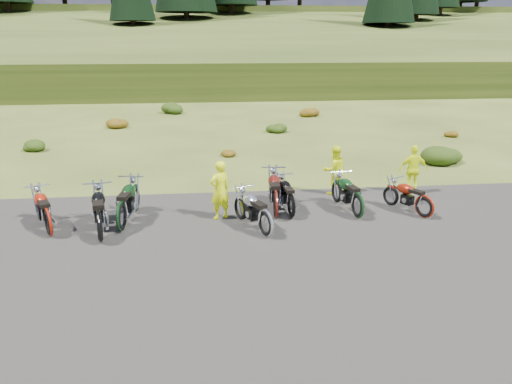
{
  "coord_description": "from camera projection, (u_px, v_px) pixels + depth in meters",
  "views": [
    {
      "loc": [
        -1.39,
        -11.81,
        5.01
      ],
      "look_at": [
        -0.0,
        1.11,
        0.91
      ],
      "focal_mm": 35.0,
      "sensor_mm": 36.0,
      "label": 1
    }
  ],
  "objects": [
    {
      "name": "shrub_3",
      "position": [
        173.0,
        107.0,
        33.14
      ],
      "size": [
        1.56,
        1.56,
        0.92
      ],
      "primitive_type": "ellipsoid",
      "color": "#1E370D",
      "rests_on": "ground"
    },
    {
      "name": "person_right_a",
      "position": [
        334.0,
        171.0,
        16.16
      ],
      "size": [
        0.89,
        0.76,
        1.6
      ],
      "primitive_type": "imported",
      "rotation": [
        0.0,
        0.0,
        3.36
      ],
      "color": "#CFDF0B",
      "rests_on": "ground"
    },
    {
      "name": "motorcycle_7",
      "position": [
        357.0,
        219.0,
        14.24
      ],
      "size": [
        1.04,
        2.18,
        1.1
      ],
      "primitive_type": null,
      "rotation": [
        0.0,
        0.0,
        1.74
      ],
      "color": "black",
      "rests_on": "ground"
    },
    {
      "name": "shrub_4",
      "position": [
        227.0,
        151.0,
        21.46
      ],
      "size": [
        0.77,
        0.77,
        0.45
      ],
      "primitive_type": "ellipsoid",
      "color": "#64390C",
      "rests_on": "ground"
    },
    {
      "name": "motorcycle_3",
      "position": [
        266.0,
        237.0,
        12.92
      ],
      "size": [
        1.45,
        2.17,
        1.08
      ],
      "primitive_type": null,
      "rotation": [
        0.0,
        0.0,
        1.98
      ],
      "color": "silver",
      "rests_on": "ground"
    },
    {
      "name": "gravel_pad",
      "position": [
        271.0,
        274.0,
        10.95
      ],
      "size": [
        20.0,
        12.0,
        0.04
      ],
      "primitive_type": "cube",
      "color": "black",
      "rests_on": "ground"
    },
    {
      "name": "shrub_8",
      "position": [
        449.0,
        132.0,
        25.67
      ],
      "size": [
        0.77,
        0.77,
        0.45
      ],
      "primitive_type": "ellipsoid",
      "color": "#64390C",
      "rests_on": "ground"
    },
    {
      "name": "person_middle",
      "position": [
        220.0,
        191.0,
        13.95
      ],
      "size": [
        0.73,
        0.65,
        1.68
      ],
      "primitive_type": "imported",
      "rotation": [
        0.0,
        0.0,
        3.66
      ],
      "color": "#CFDF0B",
      "rests_on": "ground"
    },
    {
      "name": "hill_plateau",
      "position": [
        207.0,
        57.0,
        117.16
      ],
      "size": [
        300.0,
        90.0,
        9.17
      ],
      "primitive_type": "cube",
      "color": "#273812",
      "rests_on": "ground"
    },
    {
      "name": "person_right_b",
      "position": [
        413.0,
        170.0,
        16.22
      ],
      "size": [
        0.95,
        0.42,
        1.6
      ],
      "primitive_type": "imported",
      "rotation": [
        0.0,
        0.0,
        3.11
      ],
      "color": "#CFDF0B",
      "rests_on": "ground"
    },
    {
      "name": "motorcycle_2",
      "position": [
        123.0,
        231.0,
        13.32
      ],
      "size": [
        1.02,
        2.34,
        1.19
      ],
      "primitive_type": null,
      "rotation": [
        0.0,
        0.0,
        1.45
      ],
      "color": "black",
      "rests_on": "ground"
    },
    {
      "name": "shrub_5",
      "position": [
        276.0,
        127.0,
        26.76
      ],
      "size": [
        1.03,
        1.03,
        0.61
      ],
      "primitive_type": "ellipsoid",
      "color": "#1E370D",
      "rests_on": "ground"
    },
    {
      "name": "shrub_1",
      "position": [
        32.0,
        144.0,
        22.54
      ],
      "size": [
        1.03,
        1.03,
        0.61
      ],
      "primitive_type": "ellipsoid",
      "color": "#1E370D",
      "rests_on": "ground"
    },
    {
      "name": "shrub_6",
      "position": [
        308.0,
        110.0,
        32.05
      ],
      "size": [
        1.3,
        1.3,
        0.77
      ],
      "primitive_type": "ellipsoid",
      "color": "#64390C",
      "rests_on": "ground"
    },
    {
      "name": "motorcycle_0",
      "position": [
        101.0,
        242.0,
        12.61
      ],
      "size": [
        1.18,
        2.42,
        1.21
      ],
      "primitive_type": null,
      "rotation": [
        0.0,
        0.0,
        1.75
      ],
      "color": "black",
      "rests_on": "ground"
    },
    {
      "name": "motorcycle_5",
      "position": [
        291.0,
        218.0,
        14.27
      ],
      "size": [
        0.8,
        2.0,
        1.02
      ],
      "primitive_type": null,
      "rotation": [
        0.0,
        0.0,
        1.65
      ],
      "color": "black",
      "rests_on": "ground"
    },
    {
      "name": "hill_slope",
      "position": [
        213.0,
        78.0,
        60.26
      ],
      "size": [
        300.0,
        45.97,
        9.37
      ],
      "primitive_type": null,
      "rotation": [
        0.14,
        0.0,
        0.0
      ],
      "color": "#273812",
      "rests_on": "ground"
    },
    {
      "name": "motorcycle_1",
      "position": [
        50.0,
        237.0,
        12.96
      ],
      "size": [
        1.55,
        2.2,
        1.1
      ],
      "primitive_type": null,
      "rotation": [
        0.0,
        0.0,
        2.02
      ],
      "color": "maroon",
      "rests_on": "ground"
    },
    {
      "name": "shrub_2",
      "position": [
        116.0,
        122.0,
        27.84
      ],
      "size": [
        1.3,
        1.3,
        0.77
      ],
      "primitive_type": "ellipsoid",
      "color": "#64390C",
      "rests_on": "ground"
    },
    {
      "name": "ground",
      "position": [
        261.0,
        239.0,
        12.84
      ],
      "size": [
        300.0,
        300.0,
        0.0
      ],
      "primitive_type": "plane",
      "color": "#3B4617",
      "rests_on": "ground"
    },
    {
      "name": "motorcycle_6",
      "position": [
        423.0,
        218.0,
        14.26
      ],
      "size": [
        1.41,
        1.94,
        0.97
      ],
      "primitive_type": null,
      "rotation": [
        0.0,
        0.0,
        2.05
      ],
      "color": "maroon",
      "rests_on": "ground"
    },
    {
      "name": "motorcycle_4",
      "position": [
        276.0,
        219.0,
        14.23
      ],
      "size": [
        0.94,
        2.34,
        1.2
      ],
      "primitive_type": null,
      "rotation": [
        0.0,
        0.0,
        1.49
      ],
      "color": "#52120D",
      "rests_on": "ground"
    },
    {
      "name": "shrub_7",
      "position": [
        443.0,
        152.0,
        20.28
      ],
      "size": [
        1.56,
        1.56,
        0.92
      ],
      "primitive_type": "ellipsoid",
      "color": "#1E370D",
      "rests_on": "ground"
    }
  ]
}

